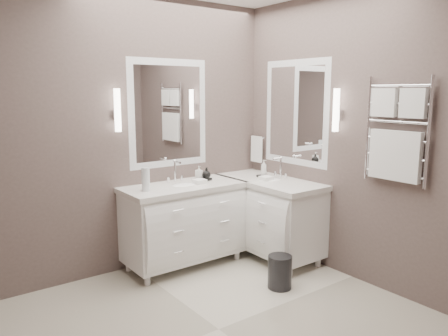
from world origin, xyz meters
TOP-DOWN VIEW (x-y plane):
  - floor at (0.00, 0.00)m, footprint 3.20×3.00m
  - wall_back at (0.00, 1.50)m, footprint 3.20×0.01m
  - wall_front at (0.00, -1.50)m, footprint 3.20×0.01m
  - wall_right at (1.60, 0.00)m, footprint 0.01×3.00m
  - vanity_back at (0.45, 1.23)m, footprint 1.24×0.59m
  - vanity_right at (1.33, 0.90)m, footprint 0.59×1.24m
  - mirror_back at (0.45, 1.49)m, footprint 0.90×0.02m
  - mirror_right at (1.59, 0.80)m, footprint 0.02×0.90m
  - sconce_back at (-0.13, 1.43)m, footprint 0.06×0.06m
  - sconce_right at (1.53, 0.22)m, footprint 0.06×0.06m
  - towel_bar_corner at (1.54, 1.36)m, footprint 0.03×0.22m
  - towel_ladder at (1.55, -0.40)m, footprint 0.06×0.58m
  - waste_bin at (0.87, 0.24)m, footprint 0.24×0.24m
  - amenity_tray_back at (0.71, 1.27)m, footprint 0.20×0.17m
  - amenity_tray_right at (1.34, 1.01)m, footprint 0.15×0.17m
  - water_bottle at (0.02, 1.19)m, footprint 0.10×0.10m
  - soap_bottle_a at (0.68, 1.29)m, footprint 0.06×0.06m
  - soap_bottle_b at (0.74, 1.24)m, footprint 0.11×0.11m
  - soap_bottle_c at (1.34, 1.01)m, footprint 0.08×0.08m

SIDE VIEW (x-z plane):
  - floor at x=0.00m, z-range -0.01..0.00m
  - waste_bin at x=0.87m, z-range 0.00..0.31m
  - vanity_back at x=0.45m, z-range 0.00..0.97m
  - vanity_right at x=1.33m, z-range 0.00..0.97m
  - amenity_tray_right at x=1.34m, z-range 0.85..0.87m
  - amenity_tray_back at x=0.71m, z-range 0.85..0.87m
  - soap_bottle_b at x=0.74m, z-range 0.87..0.99m
  - soap_bottle_a at x=0.68m, z-range 0.87..1.01m
  - soap_bottle_c at x=1.34m, z-range 0.87..1.04m
  - water_bottle at x=0.02m, z-range 0.85..1.07m
  - towel_bar_corner at x=1.54m, z-range 0.97..1.27m
  - wall_back at x=0.00m, z-range 0.00..2.70m
  - wall_front at x=0.00m, z-range 0.00..2.70m
  - wall_right at x=1.60m, z-range 0.00..2.70m
  - towel_ladder at x=1.55m, z-range 0.94..1.84m
  - mirror_back at x=0.45m, z-range 1.00..2.10m
  - mirror_right at x=1.59m, z-range 1.00..2.10m
  - sconce_back at x=-0.13m, z-range 1.39..1.79m
  - sconce_right at x=1.53m, z-range 1.39..1.79m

